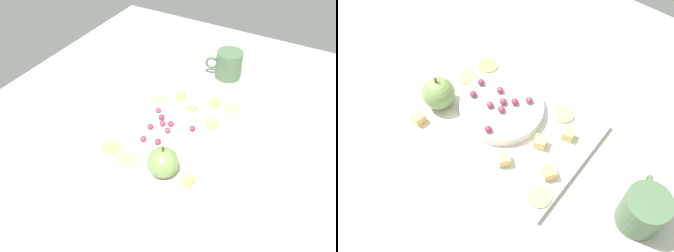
{
  "view_description": "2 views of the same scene",
  "coord_description": "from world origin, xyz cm",
  "views": [
    {
      "loc": [
        60.72,
        32.24,
        66.24
      ],
      "look_at": [
        1.5,
        -1.01,
        7.51
      ],
      "focal_mm": 39.47,
      "sensor_mm": 36.0,
      "label": 1
    },
    {
      "loc": [
        -27.85,
        34.63,
        69.02
      ],
      "look_at": [
        -2.34,
        2.22,
        8.35
      ],
      "focal_mm": 40.3,
      "sensor_mm": 36.0,
      "label": 2
    }
  ],
  "objects": [
    {
      "name": "cheese_cube_2",
      "position": [
        -9.09,
        0.33,
        6.3
      ],
      "size": [
        2.92,
        2.92,
        2.27
      ],
      "primitive_type": "cube",
      "rotation": [
        0.0,
        0.0,
        0.36
      ],
      "color": "#EBD478",
      "rests_on": "platter"
    },
    {
      "name": "cup",
      "position": [
        -31.26,
        1.3,
        8.1
      ],
      "size": [
        7.83,
        10.81,
        8.32
      ],
      "color": "#4E6C4B",
      "rests_on": "table"
    },
    {
      "name": "grape_0",
      "position": [
        4.36,
        -4.29,
        8.13
      ],
      "size": [
        1.63,
        1.46,
        1.32
      ],
      "primitive_type": "ellipsoid",
      "color": "#99344C",
      "rests_on": "serving_dish"
    },
    {
      "name": "grape_7",
      "position": [
        1.96,
        -2.3,
        8.18
      ],
      "size": [
        1.63,
        1.46,
        1.43
      ],
      "primitive_type": "ellipsoid",
      "color": "#913C51",
      "rests_on": "serving_dish"
    },
    {
      "name": "cracker_1",
      "position": [
        12.64,
        -10.13,
        5.37
      ],
      "size": [
        4.64,
        4.64,
        0.4
      ],
      "primitive_type": "cylinder",
      "color": "tan",
      "rests_on": "platter"
    },
    {
      "name": "grape_4",
      "position": [
        -0.02,
        4.83,
        8.13
      ],
      "size": [
        1.63,
        1.46,
        1.33
      ],
      "primitive_type": "ellipsoid",
      "color": "#892852",
      "rests_on": "serving_dish"
    },
    {
      "name": "apple_stem",
      "position": [
        13.57,
        4.52,
        12.65
      ],
      "size": [
        0.5,
        0.5,
        1.2
      ],
      "primitive_type": "cylinder",
      "color": "brown",
      "rests_on": "apple_whole"
    },
    {
      "name": "cracker_2",
      "position": [
        14.08,
        -4.64,
        5.37
      ],
      "size": [
        4.64,
        4.64,
        0.4
      ],
      "primitive_type": "cylinder",
      "color": "tan",
      "rests_on": "platter"
    },
    {
      "name": "grape_5",
      "position": [
        0.98,
        -0.52,
        8.13
      ],
      "size": [
        1.63,
        1.46,
        1.31
      ],
      "primitive_type": "ellipsoid",
      "color": "#95334D",
      "rests_on": "serving_dish"
    },
    {
      "name": "cracker_0",
      "position": [
        -15.34,
        9.04,
        5.37
      ],
      "size": [
        4.64,
        4.64,
        0.4
      ],
      "primitive_type": "cylinder",
      "color": "tan",
      "rests_on": "platter"
    },
    {
      "name": "cheese_cube_4",
      "position": [
        -14.28,
        4.37,
        6.3
      ],
      "size": [
        3.19,
        3.19,
        2.27
      ],
      "primitive_type": "cube",
      "rotation": [
        0.0,
        0.0,
        0.89
      ],
      "color": "#EECD6A",
      "rests_on": "platter"
    },
    {
      "name": "serving_dish",
      "position": [
        2.03,
        -1.92,
        6.32
      ],
      "size": [
        17.5,
        17.5,
        2.3
      ],
      "primitive_type": "cylinder",
      "color": "white",
      "rests_on": "platter"
    },
    {
      "name": "grape_1",
      "position": [
        -0.43,
        -3.72,
        8.16
      ],
      "size": [
        1.63,
        1.46,
        1.38
      ],
      "primitive_type": "ellipsoid",
      "color": "#9A2D46",
      "rests_on": "serving_dish"
    },
    {
      "name": "cheese_cube_3",
      "position": [
        -5.89,
        7.39,
        6.3
      ],
      "size": [
        3.2,
        3.2,
        2.27
      ],
      "primitive_type": "cube",
      "rotation": [
        0.0,
        0.0,
        0.87
      ],
      "color": "#EAC774",
      "rests_on": "platter"
    },
    {
      "name": "cracker_3",
      "position": [
        -8.65,
        -9.18,
        5.37
      ],
      "size": [
        4.64,
        4.64,
        0.4
      ],
      "primitive_type": "cylinder",
      "color": "tan",
      "rests_on": "platter"
    },
    {
      "name": "grape_8",
      "position": [
        8.88,
        -3.48,
        8.14
      ],
      "size": [
        1.63,
        1.46,
        1.34
      ],
      "primitive_type": "ellipsoid",
      "color": "#89324A",
      "rests_on": "serving_dish"
    },
    {
      "name": "table",
      "position": [
        0.0,
        0.0,
        1.97
      ],
      "size": [
        123.55,
        107.65,
        3.94
      ],
      "primitive_type": "cube",
      "color": "#BAB8AE",
      "rests_on": "ground"
    },
    {
      "name": "platter",
      "position": [
        -0.12,
        -0.47,
        4.56
      ],
      "size": [
        35.91,
        26.18,
        1.22
      ],
      "primitive_type": "cube",
      "color": "silver",
      "rests_on": "table"
    },
    {
      "name": "apple_whole",
      "position": [
        13.57,
        4.52,
        8.61
      ],
      "size": [
        6.88,
        6.88,
        6.88
      ],
      "primitive_type": "sphere",
      "color": "#7A9D53",
      "rests_on": "platter"
    },
    {
      "name": "grape_2",
      "position": [
        8.08,
        -0.07,
        8.13
      ],
      "size": [
        1.63,
        1.46,
        1.32
      ],
      "primitive_type": "ellipsoid",
      "color": "#883147",
      "rests_on": "serving_dish"
    },
    {
      "name": "cheese_cube_1",
      "position": [
        13.79,
        10.68,
        6.3
      ],
      "size": [
        2.46,
        2.46,
        2.27
      ],
      "primitive_type": "cube",
      "rotation": [
        0.0,
        0.0,
        1.48
      ],
      "color": "#F1C26B",
      "rests_on": "platter"
    },
    {
      "name": "grape_6",
      "position": [
        -2.02,
        -5.86,
        8.16
      ],
      "size": [
        1.63,
        1.46,
        1.39
      ],
      "primitive_type": "ellipsoid",
      "color": "#973D53",
      "rests_on": "serving_dish"
    },
    {
      "name": "cheese_cube_0",
      "position": [
        -12.41,
        -4.93,
        6.3
      ],
      "size": [
        2.77,
        2.77,
        2.27
      ],
      "primitive_type": "cube",
      "rotation": [
        0.0,
        0.0,
        0.25
      ],
      "color": "#E8CE70",
      "rests_on": "platter"
    },
    {
      "name": "grape_3",
      "position": [
        3.56,
        -0.34,
        8.13
      ],
      "size": [
        1.63,
        1.46,
        1.33
      ],
      "primitive_type": "ellipsoid",
      "color": "#843C51",
      "rests_on": "serving_dish"
    }
  ]
}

